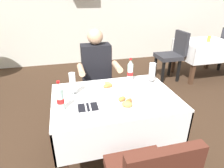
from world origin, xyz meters
TOP-DOWN VIEW (x-y plane):
  - ground_plane at (0.00, 0.00)m, footprint 11.00×11.00m
  - back_wall at (0.00, 3.48)m, footprint 11.00×0.12m
  - main_dining_table at (-0.10, 0.15)m, footprint 1.17×0.82m
  - chair_far_diner_seat at (-0.10, 0.95)m, footprint 0.44×0.50m
  - seated_diner_far at (-0.15, 0.84)m, footprint 0.50×0.46m
  - plate_near_camera at (-0.07, -0.03)m, footprint 0.23×0.23m
  - plate_far_diner at (-0.13, 0.35)m, footprint 0.22×0.22m
  - beer_glass_left at (0.37, 0.36)m, footprint 0.07×0.07m
  - beer_glass_middle at (-0.48, 0.28)m, footprint 0.07×0.07m
  - cola_bottle_primary at (-0.60, 0.03)m, footprint 0.06×0.06m
  - cola_bottle_secondary at (0.15, 0.45)m, footprint 0.06×0.06m
  - napkin_cutlery_set at (-0.38, 0.01)m, footprint 0.17×0.19m
  - background_dining_table at (2.29, 1.91)m, footprint 1.03×0.82m
  - background_chair_left at (1.56, 1.91)m, footprint 0.50×0.44m
  - background_table_tumbler at (2.31, 1.87)m, footprint 0.06×0.06m

SIDE VIEW (x-z plane):
  - ground_plane at x=0.00m, z-range 0.00..0.00m
  - chair_far_diner_seat at x=-0.10m, z-range 0.07..1.04m
  - background_chair_left at x=1.56m, z-range 0.07..1.04m
  - background_dining_table at x=2.29m, z-range 0.19..0.94m
  - main_dining_table at x=-0.10m, z-range 0.20..0.95m
  - seated_diner_far at x=-0.15m, z-range 0.08..1.34m
  - napkin_cutlery_set at x=-0.38m, z-range 0.75..0.76m
  - plate_far_diner at x=-0.13m, z-range 0.74..0.79m
  - plate_near_camera at x=-0.07m, z-range 0.74..0.80m
  - background_table_tumbler at x=2.31m, z-range 0.75..0.86m
  - beer_glass_left at x=0.37m, z-range 0.75..0.97m
  - cola_bottle_secondary at x=0.15m, z-range 0.73..1.00m
  - cola_bottle_primary at x=-0.60m, z-range 0.73..1.00m
  - beer_glass_middle at x=-0.48m, z-range 0.76..0.98m
  - back_wall at x=0.00m, z-range 0.00..2.79m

